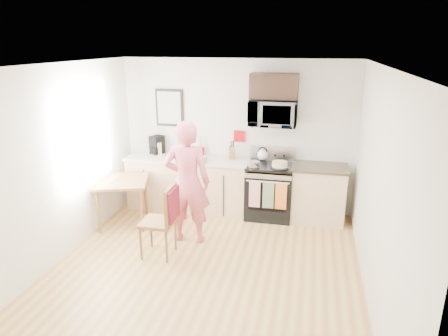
% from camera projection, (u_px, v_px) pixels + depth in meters
% --- Properties ---
extents(floor, '(4.60, 4.60, 0.00)m').
position_uv_depth(floor, '(202.00, 274.00, 5.14)').
color(floor, '#AD7A43').
rests_on(floor, ground).
extents(back_wall, '(4.00, 0.04, 2.60)m').
position_uv_depth(back_wall, '(237.00, 136.00, 6.89)').
color(back_wall, white).
rests_on(back_wall, floor).
extents(front_wall, '(4.00, 0.04, 2.60)m').
position_uv_depth(front_wall, '(105.00, 290.00, 2.61)').
color(front_wall, white).
rests_on(front_wall, floor).
extents(left_wall, '(0.04, 4.60, 2.60)m').
position_uv_depth(left_wall, '(52.00, 167.00, 5.16)').
color(left_wall, white).
rests_on(left_wall, floor).
extents(right_wall, '(0.04, 4.60, 2.60)m').
position_uv_depth(right_wall, '(378.00, 191.00, 4.33)').
color(right_wall, white).
rests_on(right_wall, floor).
extents(ceiling, '(4.00, 4.60, 0.04)m').
position_uv_depth(ceiling, '(199.00, 66.00, 4.35)').
color(ceiling, silver).
rests_on(ceiling, back_wall).
extents(window, '(0.06, 1.40, 1.50)m').
position_uv_depth(window, '(86.00, 135.00, 5.82)').
color(window, white).
rests_on(window, left_wall).
extents(cabinet_left, '(2.10, 0.60, 0.90)m').
position_uv_depth(cabinet_left, '(189.00, 184.00, 7.03)').
color(cabinet_left, '#CDAF83').
rests_on(cabinet_left, floor).
extents(countertop_left, '(2.14, 0.64, 0.04)m').
position_uv_depth(countertop_left, '(188.00, 159.00, 6.89)').
color(countertop_left, beige).
rests_on(countertop_left, cabinet_left).
extents(cabinet_right, '(0.84, 0.60, 0.90)m').
position_uv_depth(cabinet_right, '(318.00, 195.00, 6.57)').
color(cabinet_right, '#CDAF83').
rests_on(cabinet_right, floor).
extents(countertop_right, '(0.88, 0.64, 0.04)m').
position_uv_depth(countertop_right, '(320.00, 167.00, 6.43)').
color(countertop_right, black).
rests_on(countertop_right, cabinet_right).
extents(range, '(0.76, 0.70, 1.16)m').
position_uv_depth(range, '(269.00, 192.00, 6.71)').
color(range, black).
rests_on(range, floor).
extents(microwave, '(0.76, 0.51, 0.42)m').
position_uv_depth(microwave, '(273.00, 113.00, 6.41)').
color(microwave, '#AEADB2').
rests_on(microwave, back_wall).
extents(upper_cabinet, '(0.76, 0.35, 0.40)m').
position_uv_depth(upper_cabinet, '(274.00, 86.00, 6.33)').
color(upper_cabinet, black).
rests_on(upper_cabinet, back_wall).
extents(wall_art, '(0.50, 0.04, 0.65)m').
position_uv_depth(wall_art, '(169.00, 108.00, 6.98)').
color(wall_art, black).
rests_on(wall_art, back_wall).
extents(wall_trivet, '(0.20, 0.02, 0.20)m').
position_uv_depth(wall_trivet, '(239.00, 136.00, 6.86)').
color(wall_trivet, '#A70E12').
rests_on(wall_trivet, back_wall).
extents(person, '(0.71, 0.51, 1.83)m').
position_uv_depth(person, '(187.00, 183.00, 5.75)').
color(person, '#D93B5B').
rests_on(person, floor).
extents(dining_table, '(0.87, 0.87, 0.75)m').
position_uv_depth(dining_table, '(122.00, 185.00, 6.37)').
color(dining_table, brown).
rests_on(dining_table, floor).
extents(chair, '(0.48, 0.44, 1.02)m').
position_uv_depth(chair, '(167.00, 212.00, 5.37)').
color(chair, brown).
rests_on(chair, floor).
extents(knife_block, '(0.12, 0.15, 0.22)m').
position_uv_depth(knife_block, '(232.00, 153.00, 6.80)').
color(knife_block, brown).
rests_on(knife_block, countertop_left).
extents(utensil_crock, '(0.11, 0.11, 0.34)m').
position_uv_depth(utensil_crock, '(201.00, 148.00, 7.01)').
color(utensil_crock, '#A70E12').
rests_on(utensil_crock, countertop_left).
extents(fruit_bowl, '(0.26, 0.26, 0.11)m').
position_uv_depth(fruit_bowl, '(187.00, 155.00, 6.93)').
color(fruit_bowl, white).
rests_on(fruit_bowl, countertop_left).
extents(milk_carton, '(0.11, 0.11, 0.22)m').
position_uv_depth(milk_carton, '(159.00, 149.00, 7.05)').
color(milk_carton, tan).
rests_on(milk_carton, countertop_left).
extents(coffee_maker, '(0.26, 0.30, 0.32)m').
position_uv_depth(coffee_maker, '(157.00, 145.00, 7.09)').
color(coffee_maker, black).
rests_on(coffee_maker, countertop_left).
extents(bread_bag, '(0.31, 0.21, 0.10)m').
position_uv_depth(bread_bag, '(198.00, 159.00, 6.64)').
color(bread_bag, tan).
rests_on(bread_bag, countertop_left).
extents(cake, '(0.30, 0.30, 0.10)m').
position_uv_depth(cake, '(280.00, 165.00, 6.38)').
color(cake, black).
rests_on(cake, range).
extents(kettle, '(0.18, 0.18, 0.23)m').
position_uv_depth(kettle, '(262.00, 154.00, 6.77)').
color(kettle, white).
rests_on(kettle, range).
extents(pot, '(0.18, 0.30, 0.09)m').
position_uv_depth(pot, '(254.00, 164.00, 6.42)').
color(pot, '#AEADB2').
rests_on(pot, range).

